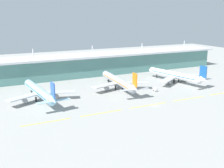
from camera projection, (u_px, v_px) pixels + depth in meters
ground_plane at (154, 106)px, 187.50m from camera, size 600.00×600.00×0.00m
terminal_building at (90, 64)px, 281.43m from camera, size 288.00×34.00×29.18m
airliner_near at (40, 92)px, 196.77m from camera, size 48.66×66.06×18.90m
airliner_middle at (119, 81)px, 226.76m from camera, size 48.59×68.54×18.90m
airliner_far at (175, 75)px, 249.34m from camera, size 47.96×65.28×18.90m
taxiway_stripe_west at (46, 122)px, 158.92m from camera, size 28.00×0.70×0.04m
taxiway_stripe_mid_west at (102, 113)px, 173.58m from camera, size 28.00×0.70×0.04m
taxiway_stripe_centre at (149, 105)px, 188.24m from camera, size 28.00×0.70×0.04m
taxiway_stripe_mid_east at (189, 99)px, 202.90m from camera, size 28.00×0.70×0.04m
taxiway_stripe_east at (223, 93)px, 217.56m from camera, size 28.00×0.70×0.04m
baggage_cart at (155, 90)px, 222.29m from camera, size 2.32×3.77×2.48m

